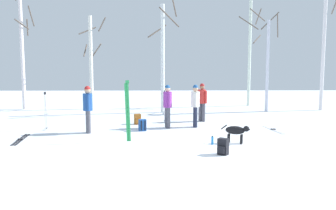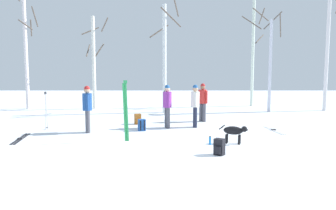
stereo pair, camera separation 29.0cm
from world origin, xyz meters
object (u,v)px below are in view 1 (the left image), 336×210
object	(u,v)px
ski_poles_1	(45,110)
person_2	(88,106)
ski_pair_lying_0	(274,130)
backpack_0	(223,147)
birch_tree_1	(91,60)
ski_pair_planted_0	(128,111)
water_bottle_0	(212,140)
backpack_1	(142,125)
birch_tree_5	(324,41)
person_0	(168,103)
ski_poles_0	(164,105)
person_3	(202,100)
birch_tree_2	(163,56)
person_1	(195,103)
ski_pair_lying_1	(21,139)
dog	(237,131)
backpack_2	(138,119)
birch_tree_0	(22,44)

from	to	relation	value
ski_poles_1	person_2	bearing A→B (deg)	-19.35
ski_pair_lying_0	backpack_0	xyz separation A→B (m)	(-2.66, -3.60, 0.20)
ski_pair_lying_0	birch_tree_1	xyz separation A→B (m)	(-8.50, 7.40, 2.91)
ski_pair_planted_0	water_bottle_0	distance (m)	2.81
backpack_1	birch_tree_5	bearing A→B (deg)	32.66
person_0	ski_pair_lying_0	bearing A→B (deg)	-8.35
ski_poles_0	birch_tree_5	bearing A→B (deg)	25.64
birch_tree_5	backpack_1	bearing A→B (deg)	-147.34
birch_tree_5	person_3	bearing A→B (deg)	-150.99
ski_pair_lying_0	birch_tree_2	size ratio (longest dim) A/B	0.28
person_1	birch_tree_5	bearing A→B (deg)	35.40
backpack_1	birch_tree_2	size ratio (longest dim) A/B	0.07
ski_pair_lying_1	birch_tree_5	xyz separation A→B (m)	(13.98, 7.96, 3.98)
dog	ski_poles_1	xyz separation A→B (m)	(-6.75, 2.45, 0.39)
person_0	person_2	bearing A→B (deg)	-160.95
person_1	water_bottle_0	distance (m)	3.26
ski_pair_lying_0	person_0	bearing A→B (deg)	171.65
ski_pair_lying_1	person_1	bearing A→B (deg)	20.86
water_bottle_0	birch_tree_5	xyz separation A→B (m)	(7.80, 8.82, 3.86)
person_2	backpack_2	bearing A→B (deg)	49.19
person_1	ski_pair_planted_0	bearing A→B (deg)	-133.16
backpack_0	birch_tree_1	xyz separation A→B (m)	(-5.83, 11.00, 2.71)
person_3	birch_tree_5	distance (m)	9.12
person_0	water_bottle_0	distance (m)	3.38
ski_poles_0	birch_tree_1	distance (m)	7.25
person_3	person_0	bearing A→B (deg)	-133.80
person_3	backpack_2	size ratio (longest dim) A/B	3.90
ski_pair_lying_1	water_bottle_0	size ratio (longest dim) A/B	6.76
ski_pair_lying_1	birch_tree_5	size ratio (longest dim) A/B	0.23
backpack_0	backpack_1	world-z (taller)	same
dog	birch_tree_1	xyz separation A→B (m)	(-6.52, 9.65, 2.53)
water_bottle_0	birch_tree_2	xyz separation A→B (m)	(-1.45, 7.97, 2.99)
person_0	birch_tree_0	distance (m)	11.21
person_3	birch_tree_1	bearing A→B (deg)	139.41
ski_pair_planted_0	ski_poles_1	size ratio (longest dim) A/B	1.33
ski_pair_planted_0	water_bottle_0	xyz separation A→B (m)	(2.63, -0.54, -0.84)
dog	ski_pair_lying_1	xyz separation A→B (m)	(-6.95, 0.71, -0.38)
person_0	backpack_0	world-z (taller)	person_0
ski_pair_lying_1	ski_poles_1	distance (m)	1.92
person_3	birch_tree_0	world-z (taller)	birch_tree_0
person_3	birch_tree_2	size ratio (longest dim) A/B	0.28
backpack_2	person_0	bearing A→B (deg)	-35.79
dog	birch_tree_5	world-z (taller)	birch_tree_5
person_3	backpack_0	xyz separation A→B (m)	(-0.18, -5.84, -0.77)
ski_poles_1	birch_tree_5	size ratio (longest dim) A/B	0.18
birch_tree_0	water_bottle_0	bearing A→B (deg)	-44.84
person_1	ski_poles_1	bearing A→B (deg)	-174.72
birch_tree_1	birch_tree_2	size ratio (longest dim) A/B	0.91
ski_pair_lying_1	birch_tree_2	distance (m)	9.09
ski_poles_0	water_bottle_0	size ratio (longest dim) A/B	5.28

